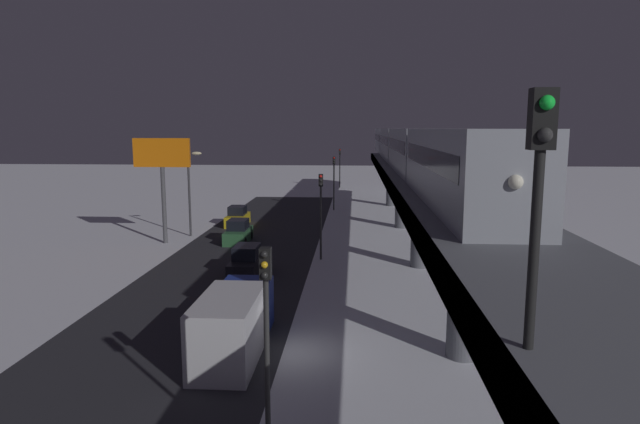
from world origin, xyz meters
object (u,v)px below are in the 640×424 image
sedan_black (247,262)px  sedan_yellow_2 (238,218)px  traffic_light_near (266,323)px  commercial_billboard (162,163)px  rail_signal (539,175)px  traffic_light_far (334,175)px  traffic_light_distant (340,162)px  box_truck (234,322)px  traffic_light_mid (321,204)px  sedan_green (238,233)px  subway_train (404,145)px

sedan_black → sedan_yellow_2: bearing=104.2°
traffic_light_near → commercial_billboard: bearing=-65.2°
rail_signal → traffic_light_far: rail_signal is taller
rail_signal → traffic_light_distant: 80.51m
box_truck → commercial_billboard: bearing=-63.6°
sedan_yellow_2 → traffic_light_distant: bearing=-104.7°
commercial_billboard → traffic_light_distant: bearing=-107.1°
box_truck → traffic_light_mid: bearing=-99.0°
traffic_light_mid → traffic_light_distant: (0.00, -49.21, 0.00)m
sedan_black → sedan_green: bearing=105.4°
traffic_light_mid → commercial_billboard: size_ratio=0.72×
rail_signal → traffic_light_far: size_ratio=0.62×
traffic_light_far → rail_signal: bearing=95.4°
sedan_green → box_truck: 23.32m
traffic_light_distant → commercial_billboard: bearing=72.9°
subway_train → rail_signal: rail_signal is taller
traffic_light_far → traffic_light_distant: bearing=-90.0°
rail_signal → commercial_billboard: size_ratio=0.45×
sedan_yellow_2 → traffic_light_distant: (-9.30, -35.49, 3.40)m
rail_signal → traffic_light_near: bearing=-50.7°
traffic_light_near → sedan_yellow_2: bearing=-76.4°
box_truck → traffic_light_distant: traffic_light_distant is taller
rail_signal → box_truck: bearing=-60.4°
sedan_green → traffic_light_mid: (-7.50, 5.76, 3.41)m
sedan_green → traffic_light_near: 31.46m
box_truck → commercial_billboard: size_ratio=0.83×
traffic_light_far → traffic_light_mid: bearing=90.0°
sedan_yellow_2 → traffic_light_mid: bearing=124.1°
traffic_light_far → sedan_yellow_2: bearing=49.5°
sedan_green → sedan_black: 10.55m
sedan_yellow_2 → traffic_light_far: bearing=-130.5°
sedan_black → traffic_light_far: (-4.70, -29.02, 3.40)m
commercial_billboard → subway_train: bearing=-157.1°
subway_train → box_truck: subway_train is taller
box_truck → traffic_light_near: 8.51m
sedan_black → traffic_light_far: bearing=80.8°
sedan_black → box_truck: bearing=-81.0°
rail_signal → traffic_light_mid: bearing=-80.4°
traffic_light_distant → traffic_light_far: bearing=90.0°
sedan_yellow_2 → traffic_light_near: 39.59m
sedan_black → sedan_yellow_2: (4.60, -18.14, 0.00)m
sedan_green → traffic_light_distant: (-7.50, -43.45, 3.41)m
subway_train → box_truck: 33.01m
subway_train → box_truck: bearing=72.2°
sedan_black → sedan_yellow_2: size_ratio=1.10×
subway_train → traffic_light_near: bearing=79.4°
box_truck → traffic_light_distant: 66.38m
sedan_yellow_2 → traffic_light_distant: size_ratio=0.66×
traffic_light_mid → sedan_green: bearing=-37.5°
subway_train → sedan_black: bearing=56.8°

